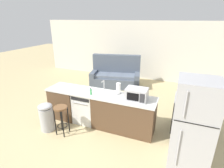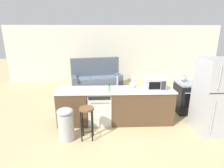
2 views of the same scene
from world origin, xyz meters
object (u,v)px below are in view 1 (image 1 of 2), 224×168
at_px(soap_bottle, 91,92).
at_px(stove_range, 189,115).
at_px(bar_stool, 61,115).
at_px(refrigerator, 193,124).
at_px(microwave, 137,94).
at_px(paper_towel_roll, 118,89).
at_px(dishwasher, 86,107).
at_px(trash_bin, 47,117).
at_px(couch, 116,76).
at_px(kettle, 185,92).

bearing_deg(soap_bottle, stove_range, 16.31).
bearing_deg(bar_stool, refrigerator, 3.80).
xyz_separation_m(microwave, soap_bottle, (-1.14, -0.14, -0.07)).
height_order(stove_range, microwave, microwave).
bearing_deg(paper_towel_roll, bar_stool, -141.32).
relative_size(dishwasher, microwave, 1.68).
bearing_deg(trash_bin, dishwasher, 46.45).
bearing_deg(bar_stool, paper_towel_roll, 38.68).
relative_size(microwave, trash_bin, 0.68).
bearing_deg(refrigerator, trash_bin, -176.50).
distance_m(dishwasher, microwave, 1.51).
height_order(refrigerator, couch, refrigerator).
height_order(microwave, kettle, microwave).
relative_size(dishwasher, soap_bottle, 4.77).
bearing_deg(refrigerator, paper_towel_roll, 157.60).
height_order(dishwasher, refrigerator, refrigerator).
bearing_deg(microwave, stove_range, 24.29).
bearing_deg(soap_bottle, trash_bin, -147.47).
height_order(stove_range, bar_stool, stove_range).
relative_size(refrigerator, kettle, 8.50).
relative_size(trash_bin, couch, 0.34).
bearing_deg(bar_stool, dishwasher, 70.64).
height_order(paper_towel_roll, couch, couch).
xyz_separation_m(refrigerator, kettle, (-0.17, 1.23, 0.11)).
height_order(soap_bottle, bar_stool, soap_bottle).
bearing_deg(couch, stove_range, -39.36).
xyz_separation_m(soap_bottle, trash_bin, (-0.96, -0.61, -0.59)).
distance_m(dishwasher, couch, 2.88).
bearing_deg(bar_stool, couch, 89.52).
bearing_deg(bar_stool, stove_range, 24.25).
distance_m(refrigerator, paper_towel_roll, 1.88).
bearing_deg(paper_towel_roll, stove_range, 12.52).
relative_size(dishwasher, couch, 0.39).
xyz_separation_m(bar_stool, trash_bin, (-0.45, -0.01, -0.16)).
relative_size(microwave, soap_bottle, 2.84).
height_order(paper_towel_roll, bar_stool, paper_towel_roll).
bearing_deg(soap_bottle, refrigerator, -9.83).
relative_size(bar_stool, couch, 0.34).
relative_size(microwave, kettle, 2.44).
height_order(refrigerator, microwave, refrigerator).
relative_size(paper_towel_roll, couch, 0.13).
bearing_deg(couch, soap_bottle, -81.07).
bearing_deg(refrigerator, bar_stool, -176.20).
distance_m(stove_range, couch, 3.66).
xyz_separation_m(paper_towel_roll, soap_bottle, (-0.63, -0.30, -0.07)).
bearing_deg(dishwasher, couch, 94.58).
xyz_separation_m(paper_towel_roll, kettle, (1.57, 0.51, -0.05)).
xyz_separation_m(stove_range, kettle, (-0.17, 0.13, 0.53)).
height_order(dishwasher, kettle, kettle).
relative_size(bar_stool, trash_bin, 1.00).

